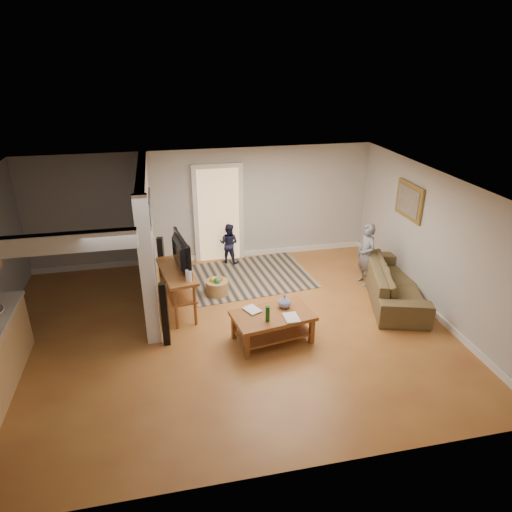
# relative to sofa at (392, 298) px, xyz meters

# --- Properties ---
(ground) EXTENTS (7.50, 7.50, 0.00)m
(ground) POSITION_rel_sofa_xyz_m (-3.30, -0.43, 0.00)
(ground) COLOR brown
(ground) RESTS_ON ground
(room_shell) EXTENTS (7.54, 6.02, 2.52)m
(room_shell) POSITION_rel_sofa_xyz_m (-4.37, -0.00, 1.46)
(room_shell) COLOR #B9B6B1
(room_shell) RESTS_ON ground
(area_rug) EXTENTS (2.73, 2.12, 0.01)m
(area_rug) POSITION_rel_sofa_xyz_m (-2.54, 1.47, 0.01)
(area_rug) COLOR black
(area_rug) RESTS_ON ground
(sofa) EXTENTS (1.54, 2.48, 0.68)m
(sofa) POSITION_rel_sofa_xyz_m (0.00, 0.00, 0.00)
(sofa) COLOR #4D3E26
(sofa) RESTS_ON ground
(coffee_table) EXTENTS (1.38, 0.95, 0.75)m
(coffee_table) POSITION_rel_sofa_xyz_m (-2.59, -0.87, 0.39)
(coffee_table) COLOR brown
(coffee_table) RESTS_ON ground
(tv_console) EXTENTS (0.71, 1.38, 1.14)m
(tv_console) POSITION_rel_sofa_xyz_m (-4.03, 0.38, 0.75)
(tv_console) COLOR brown
(tv_console) RESTS_ON ground
(speaker_left) EXTENTS (0.12, 0.12, 1.10)m
(speaker_left) POSITION_rel_sofa_xyz_m (-4.30, -0.63, 0.55)
(speaker_left) COLOR black
(speaker_left) RESTS_ON ground
(speaker_right) EXTENTS (0.13, 0.13, 1.11)m
(speaker_right) POSITION_rel_sofa_xyz_m (-4.30, 1.29, 0.55)
(speaker_right) COLOR black
(speaker_right) RESTS_ON ground
(toy_basket) EXTENTS (0.44, 0.44, 0.39)m
(toy_basket) POSITION_rel_sofa_xyz_m (-3.29, 0.86, 0.16)
(toy_basket) COLOR #9E7244
(toy_basket) RESTS_ON ground
(child) EXTENTS (0.37, 0.51, 1.29)m
(child) POSITION_rel_sofa_xyz_m (-0.30, 0.69, 0.00)
(child) COLOR slate
(child) RESTS_ON ground
(toddler) EXTENTS (0.56, 0.52, 0.92)m
(toddler) POSITION_rel_sofa_xyz_m (-2.83, 2.27, 0.00)
(toddler) COLOR #1C1D3A
(toddler) RESTS_ON ground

